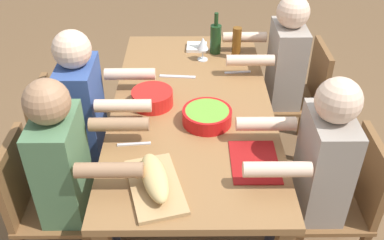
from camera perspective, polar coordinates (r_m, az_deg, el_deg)
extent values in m
plane|color=brown|center=(3.01, 0.00, -9.79)|extent=(8.00, 8.00, 0.00)
cube|color=olive|center=(2.55, 0.00, 1.66)|extent=(1.85, 0.92, 0.04)
cube|color=olive|center=(3.50, -6.67, 4.50)|extent=(0.07, 0.07, 0.70)
cube|color=olive|center=(3.50, 6.44, 4.56)|extent=(0.07, 0.07, 0.70)
cube|color=brown|center=(2.45, 16.97, -10.56)|extent=(0.40, 0.40, 0.03)
cube|color=brown|center=(2.37, 22.09, -6.66)|extent=(0.38, 0.04, 0.40)
cube|color=brown|center=(2.68, 11.68, -11.49)|extent=(0.04, 0.04, 0.42)
cube|color=brown|center=(2.77, 18.71, -11.08)|extent=(0.04, 0.04, 0.42)
cylinder|color=#2D2D38|center=(2.60, 10.95, -12.79)|extent=(0.11, 0.11, 0.45)
cube|color=gray|center=(2.24, 16.75, -5.51)|extent=(0.34, 0.20, 0.55)
cylinder|color=beige|center=(1.97, 10.99, -6.31)|extent=(0.07, 0.30, 0.07)
cylinder|color=beige|center=(2.23, 9.57, -0.48)|extent=(0.07, 0.30, 0.07)
sphere|color=beige|center=(2.03, 18.51, 2.42)|extent=(0.21, 0.21, 0.21)
cube|color=brown|center=(2.44, -16.85, -10.75)|extent=(0.40, 0.40, 0.03)
cube|color=brown|center=(2.36, -22.01, -6.90)|extent=(0.38, 0.04, 0.40)
cube|color=brown|center=(2.67, -11.59, -11.62)|extent=(0.04, 0.04, 0.42)
cube|color=brown|center=(2.76, -18.68, -11.29)|extent=(0.04, 0.04, 0.42)
cylinder|color=#2D2D38|center=(2.59, -10.83, -12.92)|extent=(0.11, 0.11, 0.45)
cube|color=#4C724C|center=(2.23, -16.61, -5.68)|extent=(0.34, 0.20, 0.55)
cylinder|color=#9E7251|center=(2.23, -9.46, -0.57)|extent=(0.07, 0.30, 0.07)
cylinder|color=#9E7251|center=(1.97, -10.71, -6.43)|extent=(0.07, 0.30, 0.07)
sphere|color=#9E7251|center=(2.02, -18.36, 2.27)|extent=(0.21, 0.21, 0.21)
cube|color=brown|center=(3.21, 12.51, 2.56)|extent=(0.40, 0.40, 0.03)
cube|color=brown|center=(3.15, 16.25, 5.78)|extent=(0.38, 0.04, 0.40)
cube|color=brown|center=(3.17, 9.56, -2.52)|extent=(0.04, 0.04, 0.42)
cube|color=brown|center=(3.44, 8.75, 0.98)|extent=(0.04, 0.04, 0.42)
cube|color=brown|center=(3.24, 15.49, -2.43)|extent=(0.04, 0.04, 0.42)
cube|color=brown|center=(3.51, 14.24, 0.98)|extent=(0.04, 0.04, 0.42)
cylinder|color=#2D2D38|center=(3.22, 8.48, -1.37)|extent=(0.11, 0.11, 0.45)
cylinder|color=#2D2D38|center=(3.35, 8.13, 0.28)|extent=(0.11, 0.11, 0.45)
cube|color=gray|center=(3.05, 12.09, 7.09)|extent=(0.34, 0.20, 0.55)
cylinder|color=beige|center=(2.80, 7.57, 7.70)|extent=(0.07, 0.30, 0.07)
cylinder|color=beige|center=(3.10, 6.84, 10.64)|extent=(0.07, 0.30, 0.07)
sphere|color=beige|center=(2.90, 13.01, 13.51)|extent=(0.21, 0.21, 0.21)
cube|color=brown|center=(2.80, -14.47, -3.25)|extent=(0.40, 0.40, 0.03)
cube|color=brown|center=(2.73, -18.83, 0.27)|extent=(0.38, 0.04, 0.40)
cube|color=brown|center=(3.03, -10.09, -4.58)|extent=(0.04, 0.04, 0.42)
cube|color=brown|center=(2.79, -11.04, -9.09)|extent=(0.04, 0.04, 0.42)
cube|color=brown|center=(3.11, -16.30, -4.50)|extent=(0.04, 0.04, 0.42)
cube|color=brown|center=(2.87, -17.81, -8.86)|extent=(0.04, 0.04, 0.42)
cylinder|color=#2D2D38|center=(2.95, -9.39, -5.53)|extent=(0.11, 0.11, 0.45)
cylinder|color=#2D2D38|center=(2.83, -9.80, -7.65)|extent=(0.11, 0.11, 0.45)
cube|color=#334C8C|center=(2.62, -14.11, 1.64)|extent=(0.34, 0.20, 0.55)
cylinder|color=beige|center=(2.65, -8.07, 5.93)|extent=(0.07, 0.30, 0.07)
cylinder|color=beige|center=(2.36, -8.94, 1.84)|extent=(0.07, 0.30, 0.07)
sphere|color=beige|center=(2.44, -15.36, 8.86)|extent=(0.21, 0.21, 0.21)
cylinder|color=red|center=(2.37, 1.96, 0.47)|extent=(0.27, 0.27, 0.08)
cylinder|color=#669E33|center=(2.35, 1.98, 0.99)|extent=(0.24, 0.24, 0.03)
cylinder|color=red|center=(2.52, -5.17, 2.86)|extent=(0.24, 0.24, 0.09)
cylinder|color=orange|center=(2.51, -5.21, 3.42)|extent=(0.21, 0.21, 0.03)
cube|color=tan|center=(2.00, -4.79, -8.58)|extent=(0.44, 0.32, 0.02)
ellipsoid|color=tan|center=(1.97, -4.87, -7.43)|extent=(0.34, 0.19, 0.09)
cylinder|color=#193819|center=(3.07, 3.09, 10.42)|extent=(0.08, 0.08, 0.20)
cylinder|color=#193819|center=(3.01, 3.18, 12.92)|extent=(0.03, 0.03, 0.09)
cylinder|color=brown|center=(3.00, 5.81, 9.91)|extent=(0.06, 0.06, 0.22)
cylinder|color=silver|center=(3.01, 1.40, 7.88)|extent=(0.07, 0.07, 0.01)
cylinder|color=silver|center=(2.99, 1.41, 8.56)|extent=(0.01, 0.01, 0.07)
cone|color=silver|center=(2.96, 1.43, 9.95)|extent=(0.08, 0.08, 0.08)
cube|color=maroon|center=(2.15, 8.11, -5.38)|extent=(0.32, 0.23, 0.01)
cube|color=silver|center=(2.25, -7.55, -3.11)|extent=(0.03, 0.17, 0.01)
cube|color=silver|center=(2.87, 5.95, 6.20)|extent=(0.03, 0.17, 0.01)
cube|color=silver|center=(2.80, -1.90, 5.66)|extent=(0.04, 0.23, 0.01)
cube|color=white|center=(3.16, 0.63, 9.45)|extent=(0.15, 0.15, 0.02)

